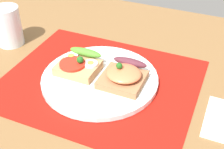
{
  "coord_description": "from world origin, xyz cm",
  "views": [
    {
      "loc": [
        24.34,
        -49.74,
        43.25
      ],
      "look_at": [
        3.0,
        0.0,
        3.0
      ],
      "focal_mm": 49.35,
      "sensor_mm": 36.0,
      "label": 1
    }
  ],
  "objects_px": {
    "sandwich_salmon": "(124,75)",
    "drinking_glass": "(8,26)",
    "sandwich_egg_tomato": "(78,65)",
    "plate": "(100,79)"
  },
  "relations": [
    {
      "from": "sandwich_salmon",
      "to": "drinking_glass",
      "type": "bearing_deg",
      "value": 170.77
    },
    {
      "from": "plate",
      "to": "drinking_glass",
      "type": "distance_m",
      "value": 0.3
    },
    {
      "from": "plate",
      "to": "drinking_glass",
      "type": "bearing_deg",
      "value": 168.21
    },
    {
      "from": "sandwich_egg_tomato",
      "to": "drinking_glass",
      "type": "xyz_separation_m",
      "value": [
        -0.24,
        0.06,
        0.02
      ]
    },
    {
      "from": "plate",
      "to": "sandwich_egg_tomato",
      "type": "xyz_separation_m",
      "value": [
        -0.06,
        0.0,
        0.02
      ]
    },
    {
      "from": "sandwich_egg_tomato",
      "to": "sandwich_salmon",
      "type": "relative_size",
      "value": 0.89
    },
    {
      "from": "sandwich_egg_tomato",
      "to": "sandwich_salmon",
      "type": "distance_m",
      "value": 0.11
    },
    {
      "from": "sandwich_salmon",
      "to": "drinking_glass",
      "type": "relative_size",
      "value": 0.99
    },
    {
      "from": "sandwich_salmon",
      "to": "sandwich_egg_tomato",
      "type": "bearing_deg",
      "value": -179.61
    },
    {
      "from": "sandwich_salmon",
      "to": "drinking_glass",
      "type": "height_order",
      "value": "drinking_glass"
    }
  ]
}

